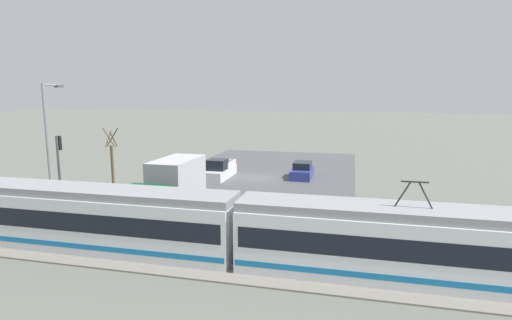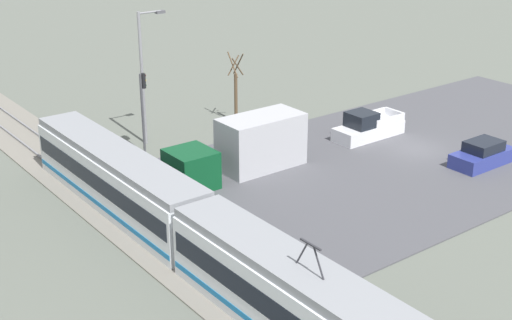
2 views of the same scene
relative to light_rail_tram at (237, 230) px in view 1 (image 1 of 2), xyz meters
name	(u,v)px [view 1 (image 1 of 2)]	position (x,y,z in m)	size (l,w,h in m)	color
ground_plane	(259,179)	(3.51, -19.34, -1.63)	(320.00, 320.00, 0.00)	#60665B
road_surface	(259,178)	(3.51, -19.34, -1.59)	(18.03, 36.98, 0.08)	#4C4C51
rail_bed	(170,255)	(3.51, 0.00, -1.58)	(72.36, 4.40, 0.22)	gray
light_rail_tram	(237,230)	(0.00, 0.00, 0.00)	(30.54, 2.60, 4.33)	white
box_truck	(170,185)	(7.47, -8.29, -0.06)	(2.61, 8.84, 3.23)	#0C4723
pickup_truck	(219,171)	(7.22, -18.44, -0.84)	(1.90, 5.20, 1.90)	silver
sedan_car_0	(302,171)	(-0.52, -20.55, -0.92)	(1.89, 4.31, 1.53)	navy
traffic_light_pole	(59,164)	(13.90, -5.09, 1.79)	(0.28, 0.47, 5.28)	#47474C
street_tree	(112,160)	(15.44, -13.38, 0.71)	(1.21, 1.01, 5.14)	brown
street_lamp_near_crossing	(49,138)	(15.51, -6.19, 3.39)	(0.36, 1.95, 8.77)	gray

